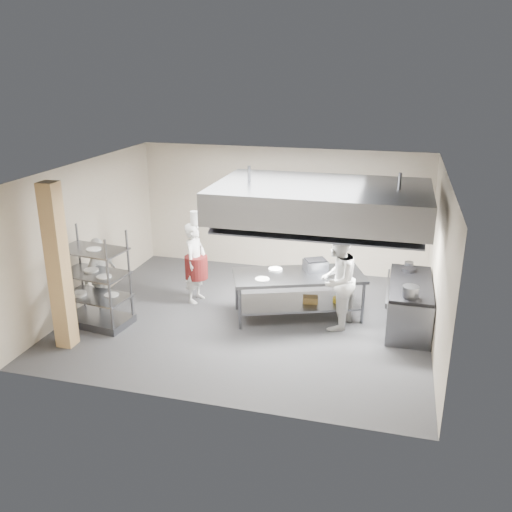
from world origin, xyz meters
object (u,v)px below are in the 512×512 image
(island, at_px, (298,295))
(stockpot, at_px, (411,292))
(chef_line, at_px, (337,280))
(chef_plating, at_px, (100,275))
(griddle, at_px, (315,265))
(pass_rack, at_px, (94,279))
(cooking_range, at_px, (409,305))
(chef_head, at_px, (195,263))

(island, distance_m, stockpot, 2.27)
(chef_line, relative_size, stockpot, 6.61)
(chef_plating, bearing_deg, griddle, 111.40)
(chef_line, height_order, stockpot, chef_line)
(island, relative_size, stockpot, 8.74)
(pass_rack, xyz_separation_m, cooking_range, (5.88, 1.49, -0.53))
(island, xyz_separation_m, pass_rack, (-3.72, -1.33, 0.49))
(island, xyz_separation_m, chef_head, (-2.25, 0.20, 0.41))
(island, height_order, stockpot, stockpot)
(chef_line, relative_size, griddle, 4.37)
(chef_head, distance_m, chef_line, 3.07)
(pass_rack, distance_m, chef_head, 2.13)
(chef_line, bearing_deg, island, -97.09)
(chef_line, bearing_deg, stockpot, 90.61)
(chef_head, height_order, griddle, chef_head)
(cooking_range, bearing_deg, chef_head, 179.36)
(chef_line, bearing_deg, pass_rack, -64.26)
(chef_head, xyz_separation_m, griddle, (2.54, 0.08, 0.15))
(chef_head, bearing_deg, chef_plating, 128.10)
(cooking_range, xyz_separation_m, chef_head, (-4.41, 0.05, 0.44))
(griddle, bearing_deg, chef_line, -76.94)
(pass_rack, height_order, cooking_range, pass_rack)
(chef_line, bearing_deg, chef_plating, -71.18)
(chef_head, height_order, chef_line, chef_line)
(chef_line, bearing_deg, cooking_range, 120.09)
(island, relative_size, chef_line, 1.32)
(pass_rack, distance_m, griddle, 4.32)
(island, distance_m, griddle, 0.69)
(pass_rack, xyz_separation_m, stockpot, (5.85, 0.77, 0.05))
(pass_rack, bearing_deg, chef_line, 20.79)
(chef_head, relative_size, griddle, 3.89)
(island, height_order, pass_rack, pass_rack)
(cooking_range, distance_m, griddle, 1.97)
(chef_head, height_order, stockpot, chef_head)
(cooking_range, relative_size, chef_line, 1.03)
(chef_head, xyz_separation_m, chef_plating, (-1.67, -1.00, -0.07))
(pass_rack, height_order, chef_plating, pass_rack)
(chef_head, distance_m, chef_plating, 1.95)
(cooking_range, height_order, chef_plating, chef_plating)
(pass_rack, bearing_deg, stockpot, 15.10)
(island, relative_size, cooking_range, 1.28)
(cooking_range, relative_size, chef_plating, 1.26)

